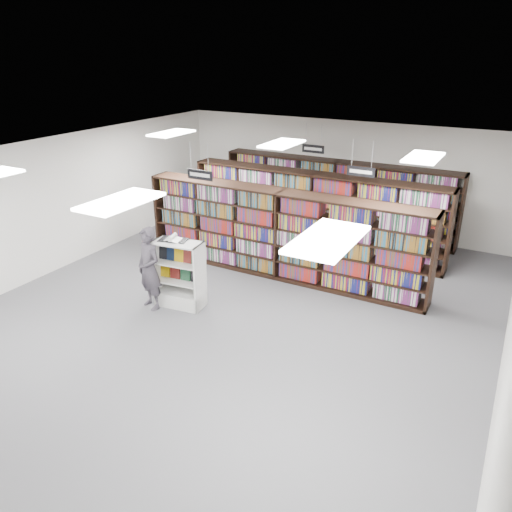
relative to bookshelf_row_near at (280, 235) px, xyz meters
The scene contains 18 objects.
floor 2.26m from the bookshelf_row_near, 90.00° to the right, with size 12.00×12.00×0.00m, color #5B5B60.
ceiling 2.94m from the bookshelf_row_near, 90.00° to the right, with size 10.00×12.00×0.10m, color white.
wall_back 4.04m from the bookshelf_row_near, 90.00° to the left, with size 10.00×0.10×3.20m, color white.
wall_left 5.41m from the bookshelf_row_near, 158.20° to the right, with size 0.10×12.00×3.20m, color white.
bookshelf_row_near is the anchor object (origin of this frame).
bookshelf_row_mid 2.00m from the bookshelf_row_near, 90.00° to the left, with size 7.00×0.60×2.10m.
bookshelf_row_far 3.70m from the bookshelf_row_near, 90.00° to the left, with size 7.00×0.60×2.10m.
aisle_sign_left 2.33m from the bookshelf_row_near, 146.29° to the right, with size 0.65×0.02×0.80m.
aisle_sign_right 2.33m from the bookshelf_row_near, 33.67° to the left, with size 0.65×0.02×0.80m.
aisle_sign_center 3.38m from the bookshelf_row_near, 99.46° to the left, with size 0.65×0.02×0.80m.
troffer_front_center 5.43m from the bookshelf_row_near, 90.00° to the right, with size 0.60×1.20×0.04m, color white.
troffer_front_right 6.20m from the bookshelf_row_near, 59.04° to the right, with size 0.60×1.20×0.04m, color white.
troffer_back_left 3.67m from the bookshelf_row_near, behind, with size 0.60×1.20×0.04m, color white.
troffer_back_center 2.11m from the bookshelf_row_near, ahead, with size 0.60×1.20×0.04m, color white.
troffer_back_right 3.67m from the bookshelf_row_near, ahead, with size 0.60×1.20×0.04m, color white.
endcap_display 2.65m from the bookshelf_row_near, 117.60° to the right, with size 1.08×0.63×1.44m.
open_book 2.68m from the bookshelf_row_near, 120.43° to the right, with size 0.65×0.47×0.13m.
shopper 3.18m from the bookshelf_row_near, 121.77° to the right, with size 0.65×0.42×1.77m, color #46404A.
Camera 1 is at (4.77, -7.85, 5.10)m, focal length 35.00 mm.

